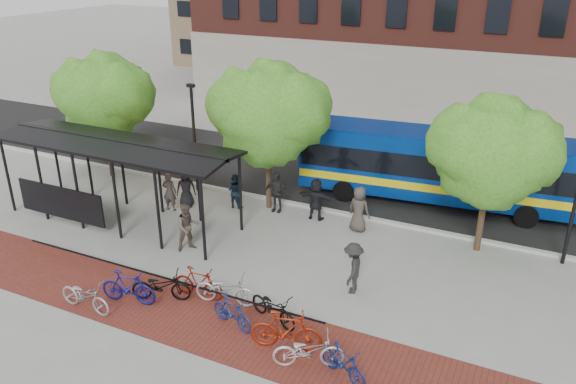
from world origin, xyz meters
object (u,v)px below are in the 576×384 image
at_px(bike_4, 161,286).
at_px(pedestrian_4, 277,192).
at_px(bike_3, 128,287).
at_px(pedestrian_1, 170,192).
at_px(bike_6, 225,289).
at_px(bike_10, 308,350).
at_px(bus_shelter, 114,153).
at_px(pedestrian_8, 188,227).
at_px(bus, 437,163).
at_px(bike_5, 199,283).
at_px(pedestrian_0, 186,188).
at_px(pedestrian_5, 316,199).
at_px(tree_a, 104,94).
at_px(tree_b, 270,110).
at_px(pedestrian_9, 353,268).
at_px(lamp_post_left, 194,135).
at_px(bike_7, 232,313).
at_px(bike_9, 286,330).
at_px(bike_11, 343,363).
at_px(tree_c, 494,150).
at_px(pedestrian_6, 359,209).
at_px(bike_2, 85,296).
at_px(pedestrian_2, 235,191).
at_px(bike_8, 273,308).

xyz_separation_m(bike_4, pedestrian_4, (0.35, 7.73, 0.40)).
distance_m(bike_3, pedestrian_1, 7.11).
bearing_deg(bike_6, bike_10, -124.52).
height_order(bus_shelter, pedestrian_8, bus_shelter).
bearing_deg(bus_shelter, bus, 32.93).
relative_size(bike_5, bike_10, 0.91).
height_order(pedestrian_0, pedestrian_5, pedestrian_5).
distance_m(tree_a, tree_b, 9.01).
distance_m(pedestrian_8, pedestrian_9, 6.62).
distance_m(lamp_post_left, bike_7, 11.20).
bearing_deg(pedestrian_4, tree_b, 143.70).
relative_size(bus_shelter, pedestrian_1, 6.03).
bearing_deg(bike_9, bike_7, 67.77).
xyz_separation_m(bike_3, bike_10, (6.48, -0.28, -0.06)).
distance_m(bike_9, pedestrian_1, 10.73).
height_order(bike_4, bike_11, bike_4).
bearing_deg(bike_7, tree_b, 35.23).
relative_size(tree_a, bike_4, 3.15).
distance_m(lamp_post_left, bike_6, 9.97).
bearing_deg(tree_c, pedestrian_6, -174.08).
bearing_deg(bike_9, pedestrian_1, 39.15).
xyz_separation_m(bus, bike_2, (-8.20, -13.21, -1.36)).
xyz_separation_m(tree_b, pedestrian_9, (5.53, -4.85, -3.55)).
xyz_separation_m(bike_7, bike_9, (1.93, -0.25, 0.14)).
distance_m(bike_3, pedestrian_4, 8.43).
bearing_deg(tree_b, pedestrian_6, -6.61).
bearing_deg(pedestrian_9, tree_a, -115.69).
xyz_separation_m(tree_a, bike_4, (9.05, -7.99, -3.72)).
height_order(bus_shelter, tree_b, tree_b).
xyz_separation_m(tree_b, bike_5, (1.07, -7.34, -3.92)).
height_order(bike_10, pedestrian_2, pedestrian_2).
bearing_deg(bike_9, pedestrian_0, 35.07).
height_order(lamp_post_left, bike_6, lamp_post_left).
bearing_deg(bike_5, pedestrian_0, 35.43).
distance_m(tree_c, pedestrian_5, 7.43).
bearing_deg(pedestrian_2, tree_c, -174.72).
bearing_deg(tree_a, pedestrian_8, -31.16).
relative_size(bike_3, bike_11, 1.18).
height_order(bike_4, pedestrian_1, pedestrian_1).
relative_size(lamp_post_left, bike_11, 3.14).
xyz_separation_m(bike_10, bike_11, (1.03, -0.02, -0.03)).
xyz_separation_m(bike_8, bike_10, (1.79, -1.41, 0.02)).
bearing_deg(bike_11, bike_5, 98.55).
bearing_deg(bike_7, bike_6, 56.54).
distance_m(bike_8, bike_9, 1.37).
height_order(pedestrian_1, pedestrian_9, pedestrian_9).
bearing_deg(pedestrian_6, bike_4, 73.84).
bearing_deg(bus_shelter, bike_2, -58.70).
bearing_deg(pedestrian_9, lamp_post_left, -125.16).
bearing_deg(pedestrian_9, bike_2, -64.79).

